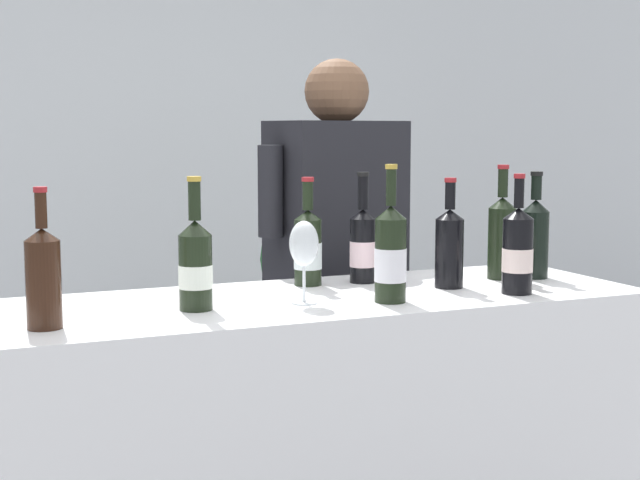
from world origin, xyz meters
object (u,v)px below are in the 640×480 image
wine_bottle_4 (363,245)px  person_server (336,319)px  wine_bottle_2 (449,246)px  wine_bottle_8 (195,264)px  wine_bottle_7 (308,247)px  wine_bottle_0 (391,254)px  wine_glass (304,247)px  wine_bottle_1 (535,236)px  wine_bottle_5 (518,251)px  wine_bottle_6 (43,275)px  wine_bottle_3 (502,235)px  potted_shrub (327,288)px

wine_bottle_4 → person_server: (0.10, 0.41, -0.30)m
wine_bottle_2 → wine_bottle_8: bearing=-177.2°
wine_bottle_4 → wine_bottle_8: 0.59m
wine_bottle_2 → wine_bottle_7: size_ratio=1.00×
wine_bottle_2 → person_server: 0.67m
wine_bottle_0 → wine_glass: bearing=162.6°
wine_bottle_7 → wine_glass: size_ratio=1.45×
wine_bottle_7 → wine_bottle_1: bearing=-12.2°
wine_glass → wine_bottle_8: bearing=174.3°
wine_bottle_5 → wine_bottle_7: 0.58m
wine_bottle_6 → wine_bottle_3: bearing=7.9°
wine_bottle_0 → wine_bottle_2: wine_bottle_0 is taller
wine_bottle_8 → wine_bottle_4: bearing=20.7°
wine_bottle_5 → wine_bottle_6: (-1.22, 0.04, 0.00)m
wine_bottle_2 → person_server: bearing=98.0°
wine_bottle_0 → wine_bottle_1: wine_bottle_0 is taller
wine_bottle_4 → wine_bottle_7: bearing=173.6°
wine_bottle_1 → person_server: (-0.40, 0.54, -0.32)m
potted_shrub → wine_bottle_2: bearing=-98.5°
wine_bottle_0 → wine_bottle_5: bearing=-3.9°
wine_bottle_7 → person_server: bearing=56.1°
wine_bottle_7 → wine_bottle_4: bearing=-6.4°
wine_bottle_1 → wine_bottle_3: size_ratio=0.94×
wine_bottle_3 → wine_glass: size_ratio=1.60×
wine_bottle_4 → wine_bottle_8: wine_bottle_8 is taller
potted_shrub → wine_bottle_7: bearing=-116.1°
wine_glass → wine_bottle_0: bearing=-17.4°
wine_bottle_7 → person_server: size_ratio=0.18×
wine_bottle_6 → wine_glass: bearing=4.4°
wine_bottle_3 → wine_bottle_5: wine_bottle_3 is taller
wine_bottle_6 → wine_bottle_8: 0.37m
wine_bottle_6 → wine_glass: (0.64, 0.05, 0.03)m
wine_bottle_5 → person_server: bearing=105.1°
wine_bottle_0 → wine_bottle_6: 0.85m
wine_bottle_2 → wine_glass: 0.47m
wine_bottle_2 → potted_shrub: 1.35m
wine_bottle_1 → wine_bottle_8: wine_bottle_8 is taller
wine_glass → person_server: person_server is taller
wine_bottle_5 → wine_bottle_2: bearing=127.5°
wine_bottle_7 → person_server: 0.56m
wine_bottle_3 → wine_bottle_4: wine_bottle_3 is taller
wine_bottle_0 → wine_bottle_8: bearing=169.1°
wine_bottle_6 → wine_bottle_2: bearing=5.8°
wine_bottle_2 → wine_bottle_5: bearing=-52.5°
wine_bottle_4 → wine_bottle_8: (-0.55, -0.21, 0.00)m
wine_bottle_3 → wine_glass: (-0.68, -0.13, 0.02)m
wine_bottle_1 → wine_bottle_8: bearing=-175.5°
wine_bottle_3 → wine_bottle_7: (-0.57, 0.12, -0.02)m
wine_bottle_8 → potted_shrub: 1.66m
wine_bottle_5 → potted_shrub: bearing=87.0°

